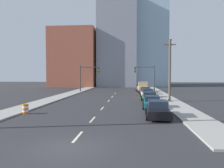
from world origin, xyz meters
The scene contains 24 objects.
ground_plane centered at (0.00, 0.00, 0.00)m, with size 200.00×200.00×0.00m, color #2D2D30.
sidewalk_left centered at (-8.71, 44.41, 0.07)m, with size 2.83×88.81×0.14m.
sidewalk_right centered at (8.71, 44.41, 0.07)m, with size 2.83×88.81×0.14m.
lane_stripe_at_2m centered at (0.00, 2.00, 0.00)m, with size 0.16×2.40×0.01m, color beige.
lane_stripe_at_7m centered at (0.00, 7.11, 0.00)m, with size 0.16×2.40×0.01m, color beige.
lane_stripe_at_13m centered at (0.00, 13.24, 0.00)m, with size 0.16×2.40×0.01m, color beige.
lane_stripe_at_20m centered at (0.00, 20.40, 0.00)m, with size 0.16×2.40×0.01m, color beige.
lane_stripe_at_26m centered at (0.00, 26.23, 0.00)m, with size 0.16×2.40×0.01m, color beige.
lane_stripe_at_33m centered at (0.00, 33.13, 0.00)m, with size 0.16×2.40×0.01m, color beige.
building_brick_left centered at (-14.77, 59.43, 9.02)m, with size 14.00×16.00×18.04m.
building_office_center centered at (-1.22, 63.43, 14.20)m, with size 12.00×20.00×28.41m.
building_glass_right centered at (8.28, 67.43, 20.93)m, with size 13.00×20.00×41.85m.
traffic_signal_left centered at (-6.59, 35.91, 3.78)m, with size 4.37×0.35×5.81m.
traffic_signal_right centered at (6.84, 35.91, 3.78)m, with size 4.37×0.35×5.81m.
utility_pole_right_mid centered at (8.61, 20.15, 4.50)m, with size 1.60×0.32×8.76m.
traffic_barrel centered at (-6.95, 9.21, 0.47)m, with size 0.56×0.56×0.95m.
street_lamp centered at (8.68, 20.33, 5.11)m, with size 0.44×0.44×8.86m.
sedan_black centered at (5.59, 8.51, 0.68)m, with size 2.27×4.66×1.51m.
sedan_teal centered at (5.60, 14.07, 0.63)m, with size 2.28×4.49×1.38m.
sedan_green centered at (5.74, 19.53, 0.65)m, with size 2.20×4.57×1.40m.
sedan_white centered at (5.89, 25.18, 0.67)m, with size 2.25×4.59×1.46m.
sedan_red centered at (5.89, 30.29, 0.67)m, with size 2.10×4.45×1.46m.
pickup_truck_tan centered at (5.82, 36.33, 0.90)m, with size 2.66×5.59×2.26m.
sedan_gray centered at (5.45, 41.98, 0.65)m, with size 2.31×4.60×1.41m.
Camera 1 is at (3.25, -10.94, 3.79)m, focal length 35.00 mm.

